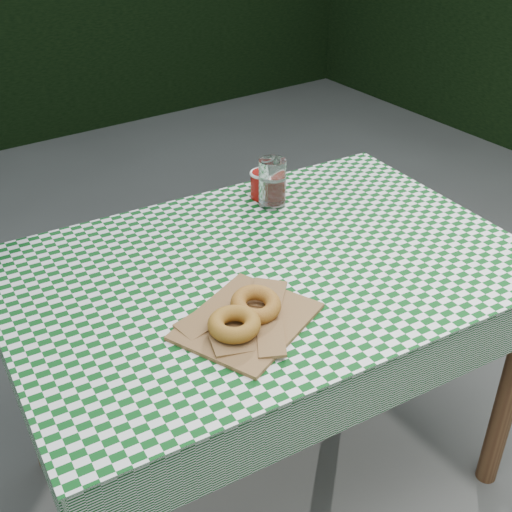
{
  "coord_description": "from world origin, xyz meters",
  "views": [
    {
      "loc": [
        -0.67,
        -1.25,
        1.64
      ],
      "look_at": [
        0.09,
        -0.13,
        0.79
      ],
      "focal_mm": 45.99,
      "sensor_mm": 36.0,
      "label": 1
    }
  ],
  "objects_px": {
    "coffee_mug": "(263,185)",
    "drinking_glass": "(272,183)",
    "paper_bag": "(247,320)",
    "table": "(266,378)"
  },
  "relations": [
    {
      "from": "coffee_mug",
      "to": "drinking_glass",
      "type": "bearing_deg",
      "value": -113.65
    },
    {
      "from": "paper_bag",
      "to": "drinking_glass",
      "type": "relative_size",
      "value": 2.04
    },
    {
      "from": "coffee_mug",
      "to": "paper_bag",
      "type": "bearing_deg",
      "value": -144.69
    },
    {
      "from": "coffee_mug",
      "to": "table",
      "type": "bearing_deg",
      "value": -139.81
    },
    {
      "from": "table",
      "to": "drinking_glass",
      "type": "relative_size",
      "value": 9.01
    },
    {
      "from": "table",
      "to": "drinking_glass",
      "type": "height_order",
      "value": "drinking_glass"
    },
    {
      "from": "table",
      "to": "drinking_glass",
      "type": "distance_m",
      "value": 0.55
    },
    {
      "from": "paper_bag",
      "to": "drinking_glass",
      "type": "bearing_deg",
      "value": 48.69
    },
    {
      "from": "table",
      "to": "paper_bag",
      "type": "xyz_separation_m",
      "value": [
        -0.17,
        -0.17,
        0.39
      ]
    },
    {
      "from": "paper_bag",
      "to": "coffee_mug",
      "type": "distance_m",
      "value": 0.61
    }
  ]
}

